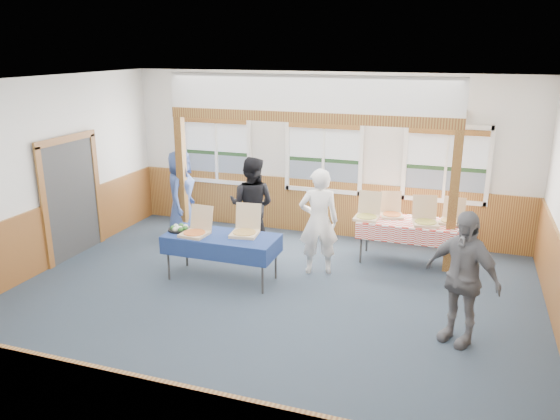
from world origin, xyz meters
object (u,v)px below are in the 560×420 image
Objects in this scene: table_right at (411,224)px; person_grey at (462,278)px; woman_white at (319,222)px; woman_black at (252,205)px; table_left at (221,239)px; man_blue at (181,194)px.

person_grey is (0.88, -2.51, 0.18)m from table_right.
woman_white reaches higher than woman_black.
table_left is 1.12× the size of person_grey.
table_right is 1.08× the size of woman_white.
woman_white is 2.76m from person_grey.
table_right is at bearing -164.96° from woman_white.
woman_white is 1.00× the size of woman_black.
person_grey is (5.33, -2.48, 0.01)m from man_blue.
table_left is 2.38m from man_blue.
table_left is at bearing -161.85° from person_grey.
table_right is 1.09× the size of woman_black.
person_grey is (2.28, -1.56, -0.02)m from woman_white.
man_blue is (-4.45, -0.03, 0.17)m from table_right.
person_grey is at bearing 148.93° from woman_black.
woman_black is at bearing -179.64° from person_grey.
man_blue is at bearing -174.78° from person_grey.
table_right is 2.83m from woman_black.
woman_black is at bearing -40.29° from woman_white.
person_grey is at bearing -91.93° from table_right.
woman_white reaches higher than table_left.
person_grey reaches higher than table_right.
woman_black is at bearing 167.02° from table_right.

